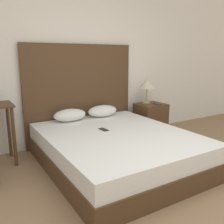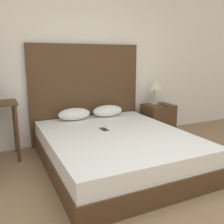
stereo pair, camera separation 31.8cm
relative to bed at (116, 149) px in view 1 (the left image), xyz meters
The scene contains 10 objects.
ground_plane 1.40m from the bed, 89.82° to the right, with size 16.00×16.00×0.00m, color #8C6B4C.
wall_back 1.62m from the bed, 89.78° to the left, with size 10.00×0.06×2.70m.
bed is the anchor object (origin of this frame).
headboard 1.21m from the bed, 90.00° to the left, with size 1.80×0.05×1.56m.
pillow_left 0.95m from the bed, 107.94° to the left, with size 0.49×0.28×0.18m.
pillow_right 0.95m from the bed, 72.06° to the left, with size 0.49×0.28×0.18m.
phone_on_bed 0.30m from the bed, 110.62° to the left, with size 0.08×0.15×0.01m.
nightstand 1.44m from the bed, 32.67° to the left, with size 0.48×0.42×0.55m.
table_lamp 1.61m from the bed, 36.23° to the left, with size 0.30×0.30×0.43m.
phone_on_nightstand 1.47m from the bed, 27.91° to the left, with size 0.08×0.15×0.01m.
Camera 1 is at (-1.61, -1.17, 1.37)m, focal length 40.00 mm.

